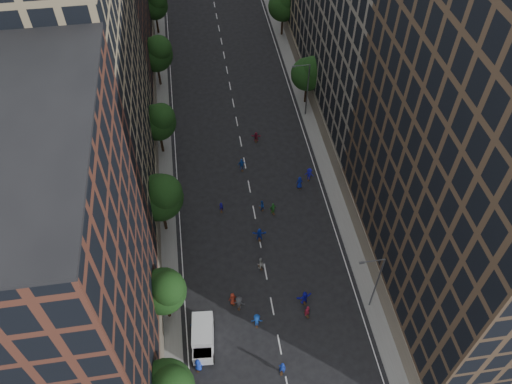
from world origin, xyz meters
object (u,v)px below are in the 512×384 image
Objects in this scene: streetlamp_far at (306,87)px; cargo_van at (203,337)px; skater_1 at (282,368)px; skater_0 at (198,365)px; streetlamp_near at (375,281)px.

cargo_van is at bearing -117.63° from streetlamp_far.
streetlamp_far is 4.65× the size of skater_1.
streetlamp_far is 42.03m from skater_0.
skater_0 is (-0.71, -2.63, -0.44)m from cargo_van.
streetlamp_near is at bearing 10.27° from cargo_van.
streetlamp_far reaches higher than skater_1.
skater_0 is at bearing -116.82° from streetlamp_far.
cargo_van is 2.76m from skater_0.
cargo_van is (-18.16, -34.68, -3.82)m from streetlamp_far.
streetlamp_far is (0.00, 33.00, 0.00)m from streetlamp_near.
skater_0 is at bearing 8.92° from skater_1.
skater_1 is at bearing -151.15° from streetlamp_near.
streetlamp_near is 33.00m from streetlamp_far.
skater_1 is (7.50, -4.19, -0.38)m from cargo_van.
cargo_van is 2.56× the size of skater_1.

